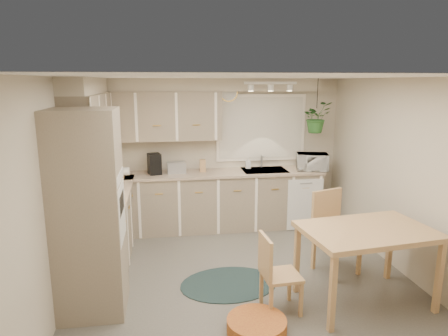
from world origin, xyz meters
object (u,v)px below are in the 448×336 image
at_px(chair_left, 281,273).
at_px(braided_rug, 229,284).
at_px(microwave, 312,160).
at_px(pet_bed, 257,326).
at_px(dining_table, 365,266).
at_px(chair_back, 337,233).

xyz_separation_m(chair_left, braided_rug, (-0.45, 0.61, -0.41)).
bearing_deg(microwave, pet_bed, -105.89).
bearing_deg(microwave, braided_rug, -119.33).
bearing_deg(chair_left, microwave, 149.56).
bearing_deg(pet_bed, dining_table, 15.84).
relative_size(braided_rug, microwave, 2.34).
xyz_separation_m(chair_left, microwave, (1.22, 2.40, 0.69)).
bearing_deg(chair_left, braided_rug, -147.53).
bearing_deg(dining_table, pet_bed, -164.16).
distance_m(chair_left, chair_back, 1.20).
xyz_separation_m(chair_back, microwave, (0.28, 1.66, 0.60)).
relative_size(chair_left, chair_back, 0.82).
xyz_separation_m(dining_table, microwave, (0.29, 2.37, 0.69)).
relative_size(dining_table, pet_bed, 2.32).
xyz_separation_m(braided_rug, pet_bed, (0.11, -0.95, 0.06)).
bearing_deg(chair_left, pet_bed, -48.39).
xyz_separation_m(dining_table, chair_back, (0.01, 0.71, 0.09)).
distance_m(dining_table, microwave, 2.49).
height_order(braided_rug, pet_bed, pet_bed).
height_order(chair_left, braided_rug, chair_left).
height_order(dining_table, pet_bed, dining_table).
xyz_separation_m(chair_left, chair_back, (0.94, 0.74, 0.09)).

